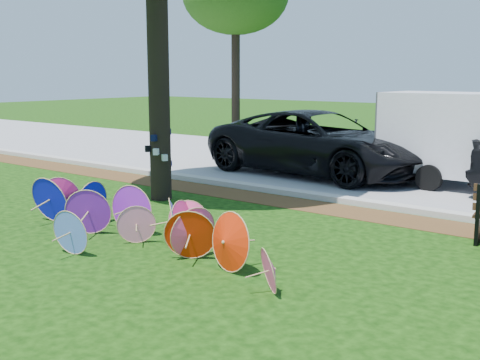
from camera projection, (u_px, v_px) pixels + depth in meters
name	position (u px, v px, depth m)	size (l,w,h in m)	color
ground	(129.00, 256.00, 8.80)	(90.00, 90.00, 0.00)	black
mulch_strip	(295.00, 204.00, 12.30)	(90.00, 1.00, 0.01)	#472D16
curb	(313.00, 195.00, 12.83)	(90.00, 0.30, 0.12)	#B7B5AD
street	(393.00, 173.00, 16.07)	(90.00, 8.00, 0.01)	gray
parasol_pile	(134.00, 218.00, 9.51)	(6.09, 1.95, 0.87)	#FF4888
black_van	(318.00, 143.00, 15.71)	(2.77, 6.01, 1.67)	black
cargo_trailer	(445.00, 133.00, 14.10)	(2.70, 1.71, 2.49)	silver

